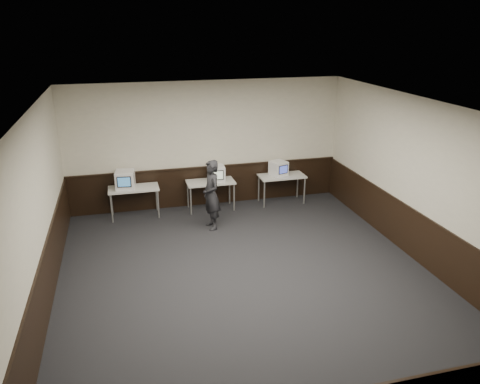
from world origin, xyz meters
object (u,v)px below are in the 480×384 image
object	(u,v)px
desk_left	(134,190)
emac_center	(216,173)
emac_right	(279,168)
desk_right	(282,178)
desk_center	(211,184)
person	(211,195)
emac_left	(125,180)

from	to	relation	value
desk_left	emac_center	distance (m)	2.07
emac_center	emac_right	size ratio (longest dim) A/B	0.91
emac_right	desk_left	bearing A→B (deg)	161.53
desk_right	desk_center	bearing A→B (deg)	180.00
person	emac_left	bearing A→B (deg)	-129.87
emac_right	emac_left	bearing A→B (deg)	161.73
desk_left	desk_right	world-z (taller)	same
desk_center	desk_right	world-z (taller)	same
emac_left	emac_right	world-z (taller)	emac_left
emac_right	desk_right	bearing A→B (deg)	-34.55
desk_left	emac_center	world-z (taller)	emac_center
desk_center	person	distance (m)	1.16
emac_center	desk_left	bearing A→B (deg)	-176.74
desk_right	person	xyz separation A→B (m)	(-2.10, -1.14, 0.14)
desk_left	desk_center	size ratio (longest dim) A/B	1.00
desk_center	desk_left	bearing A→B (deg)	180.00
desk_right	emac_left	size ratio (longest dim) A/B	2.30
emac_right	person	size ratio (longest dim) A/B	0.31
desk_right	emac_center	size ratio (longest dim) A/B	2.63
desk_center	desk_right	size ratio (longest dim) A/B	1.00
desk_left	person	distance (m)	2.05
emac_left	person	bearing A→B (deg)	-23.53
desk_right	desk_left	bearing A→B (deg)	180.00
emac_left	desk_left	bearing A→B (deg)	12.22
desk_right	person	bearing A→B (deg)	-151.55
emac_center	person	world-z (taller)	person
emac_center	desk_right	bearing A→B (deg)	4.58
desk_center	emac_center	size ratio (longest dim) A/B	2.63
desk_center	desk_right	distance (m)	1.90
desk_right	emac_right	distance (m)	0.28
emac_center	emac_right	world-z (taller)	emac_center
emac_center	person	distance (m)	1.18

